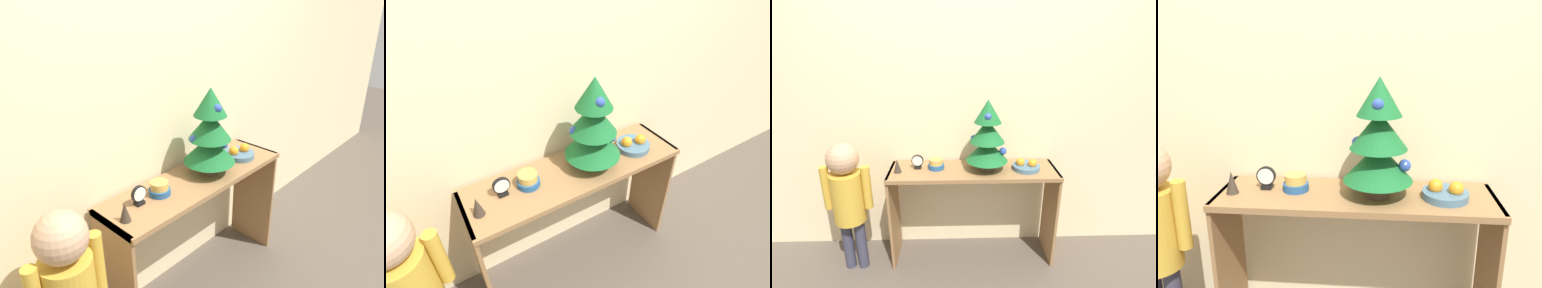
# 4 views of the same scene
# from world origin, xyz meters

# --- Properties ---
(ground_plane) EXTENTS (12.00, 12.00, 0.00)m
(ground_plane) POSITION_xyz_m (0.00, 0.00, 0.00)
(ground_plane) COLOR brown
(back_wall) EXTENTS (7.00, 0.05, 2.50)m
(back_wall) POSITION_xyz_m (0.00, 0.42, 1.25)
(back_wall) COLOR beige
(back_wall) RESTS_ON ground_plane
(console_table) EXTENTS (1.29, 0.38, 0.80)m
(console_table) POSITION_xyz_m (0.00, 0.19, 0.62)
(console_table) COLOR olive
(console_table) RESTS_ON ground_plane
(mini_tree) EXTENTS (0.32, 0.32, 0.54)m
(mini_tree) POSITION_xyz_m (0.10, 0.18, 1.07)
(mini_tree) COLOR #4C3828
(mini_tree) RESTS_ON console_table
(fruit_bowl) EXTENTS (0.21, 0.21, 0.09)m
(fruit_bowl) POSITION_xyz_m (0.41, 0.17, 0.83)
(fruit_bowl) COLOR #476B84
(fruit_bowl) RESTS_ON console_table
(singing_bowl) EXTENTS (0.12, 0.12, 0.08)m
(singing_bowl) POSITION_xyz_m (-0.29, 0.21, 0.84)
(singing_bowl) COLOR #235189
(singing_bowl) RESTS_ON console_table
(desk_clock) EXTENTS (0.09, 0.04, 0.11)m
(desk_clock) POSITION_xyz_m (-0.43, 0.21, 0.86)
(desk_clock) COLOR black
(desk_clock) RESTS_ON console_table
(figurine) EXTENTS (0.06, 0.06, 0.11)m
(figurine) POSITION_xyz_m (-0.57, 0.15, 0.86)
(figurine) COLOR #382D23
(figurine) RESTS_ON console_table
(child_figure) EXTENTS (0.36, 0.23, 1.06)m
(child_figure) POSITION_xyz_m (-0.94, 0.08, 0.67)
(child_figure) COLOR #38384C
(child_figure) RESTS_ON ground_plane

